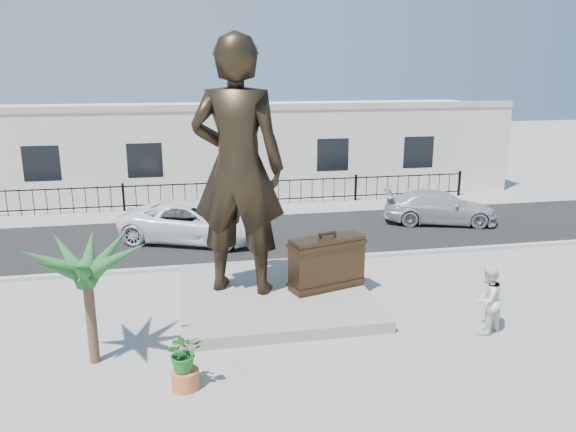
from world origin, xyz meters
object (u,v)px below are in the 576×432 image
tourist (487,300)px  car_white (193,222)px  statue (238,167)px  suitcase (327,263)px

tourist → car_white: tourist is taller
statue → tourist: bearing=170.9°
statue → car_white: 6.66m
suitcase → car_white: size_ratio=0.40×
suitcase → tourist: suitcase is taller
statue → tourist: (5.68, -3.27, -2.90)m
statue → tourist: size_ratio=3.97×
statue → suitcase: size_ratio=3.27×
statue → car_white: (-1.14, 5.82, -3.02)m
statue → car_white: size_ratio=1.30×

